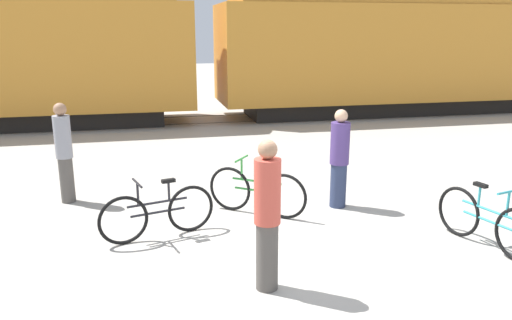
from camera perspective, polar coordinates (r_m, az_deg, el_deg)
The scene contains 10 objects.
ground_plane at distance 7.02m, azimuth 5.81°, elevation -10.61°, with size 80.00×80.00×0.00m, color #A8A399.
freight_train at distance 17.01m, azimuth -5.82°, elevation 13.78°, with size 26.39×3.00×5.25m.
rail_near at distance 16.56m, azimuth -5.27°, elevation 4.24°, with size 38.39×0.07×0.01m, color #4C4238.
rail_far at distance 17.97m, azimuth -5.87°, elevation 5.05°, with size 38.39×0.07×0.01m, color #4C4238.
bicycle_teal at distance 7.73m, azimuth 24.92°, elevation -6.39°, with size 0.53×1.71×0.93m.
bicycle_green at distance 8.26m, azimuth 0.07°, elevation -3.60°, with size 1.44×1.08×0.95m.
bicycle_black at distance 7.50m, azimuth -11.13°, elevation -5.97°, with size 1.69×0.56×0.90m.
person_in_red at distance 5.76m, azimuth 1.30°, elevation -6.34°, with size 0.31×0.31×1.81m.
person_in_purple at distance 8.61m, azimuth 9.50°, elevation 0.16°, with size 0.33×0.33×1.71m.
person_in_grey at distance 9.35m, azimuth -21.08°, elevation 0.85°, with size 0.29×0.29×1.78m.
Camera 1 is at (-2.06, -6.01, 2.99)m, focal length 35.00 mm.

